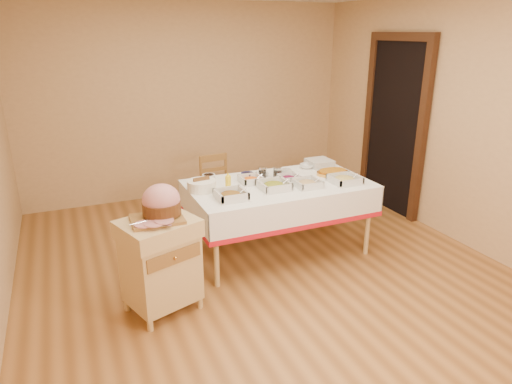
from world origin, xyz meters
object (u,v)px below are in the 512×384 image
preserve_jar_right (277,173)px  plate_stack (319,163)px  butcher_cart (160,260)px  mustard_bottle (228,182)px  ham_on_board (161,204)px  bread_basket (202,185)px  preserve_jar_left (262,173)px  dining_chair (218,190)px  dining_table (279,198)px  brass_platter (332,172)px

preserve_jar_right → plate_stack: preserve_jar_right is taller
butcher_cart → plate_stack: (2.04, 0.96, 0.34)m
preserve_jar_right → mustard_bottle: bearing=-165.7°
ham_on_board → bread_basket: size_ratio=1.54×
preserve_jar_left → preserve_jar_right: (0.13, -0.09, 0.00)m
preserve_jar_left → dining_chair: bearing=111.4°
dining_chair → mustard_bottle: (-0.20, -0.92, 0.41)m
dining_chair → preserve_jar_left: bearing=-68.6°
dining_table → ham_on_board: 1.46m
dining_chair → bread_basket: size_ratio=3.03×
ham_on_board → preserve_jar_left: (1.24, 0.81, -0.12)m
dining_table → bread_basket: size_ratio=6.56×
mustard_bottle → bread_basket: size_ratio=0.63×
dining_table → ham_on_board: ham_on_board is taller
preserve_jar_left → dining_table: bearing=-74.4°
butcher_cart → plate_stack: plate_stack is taller
preserve_jar_left → mustard_bottle: bearing=-152.9°
preserve_jar_left → plate_stack: bearing=8.8°
butcher_cart → ham_on_board: bearing=38.1°
bread_basket → brass_platter: bread_basket is taller
dining_table → preserve_jar_left: size_ratio=16.52×
dining_table → preserve_jar_right: 0.28m
butcher_cart → ham_on_board: ham_on_board is taller
dining_chair → bread_basket: 1.02m
ham_on_board → bread_basket: ham_on_board is taller
ham_on_board → plate_stack: size_ratio=1.64×
mustard_bottle → preserve_jar_right: bearing=14.3°
mustard_bottle → bread_basket: (-0.24, 0.08, -0.03)m
dining_table → preserve_jar_right: preserve_jar_right is taller
ham_on_board → brass_platter: ham_on_board is taller
ham_on_board → preserve_jar_left: size_ratio=3.87×
mustard_bottle → dining_table: bearing=-1.3°
ham_on_board → butcher_cart: bearing=-141.9°
butcher_cart → bread_basket: (0.57, 0.68, 0.35)m
dining_chair → mustard_bottle: bearing=-102.5°
bread_basket → preserve_jar_left: bearing=12.5°
mustard_bottle → plate_stack: (1.23, 0.36, -0.04)m
brass_platter → preserve_jar_right: bearing=168.8°
bread_basket → preserve_jar_right: bearing=4.9°
ham_on_board → mustard_bottle: ham_on_board is taller
dining_chair → brass_platter: (1.00, -0.88, 0.35)m
dining_chair → brass_platter: dining_chair is taller
ham_on_board → brass_platter: (1.97, 0.60, -0.14)m
bread_basket → brass_platter: 1.44m
ham_on_board → brass_platter: size_ratio=1.18×
bread_basket → mustard_bottle: bearing=-19.0°
plate_stack → butcher_cart: bearing=-154.9°
bread_basket → brass_platter: size_ratio=0.77×
butcher_cart → preserve_jar_left: size_ratio=7.31×
preserve_jar_right → ham_on_board: bearing=-152.3°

